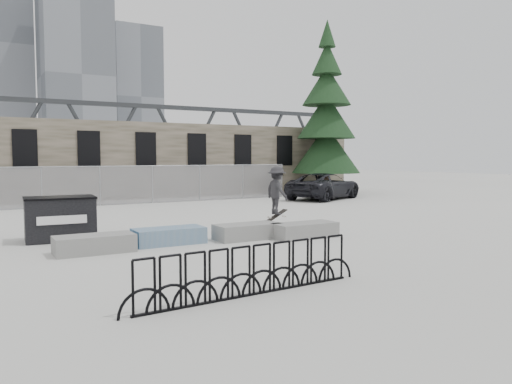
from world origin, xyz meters
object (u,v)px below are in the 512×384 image
planter_offset (305,230)px  suv (324,186)px  bike_rack (252,271)px  spruce_tree (326,121)px  planter_center_right (248,231)px  planter_center_left (169,235)px  dumpster (60,218)px  skateboarder (277,191)px  planter_far_left (95,243)px

planter_offset → suv: size_ratio=0.36×
planter_offset → suv: (9.16, 10.89, 0.51)m
bike_rack → spruce_tree: spruce_tree is taller
spruce_tree → suv: bearing=-128.9°
planter_center_right → bike_rack: bike_rack is taller
planter_center_left → bike_rack: size_ratio=0.41×
dumpster → suv: 17.50m
planter_center_left → suv: (13.17, 9.86, 0.51)m
bike_rack → spruce_tree: 25.50m
planter_offset → spruce_tree: 19.11m
bike_rack → suv: (13.71, 15.64, 0.32)m
spruce_tree → dumpster: bearing=-149.2°
planter_center_left → spruce_tree: bearing=39.8°
spruce_tree → skateboarder: size_ratio=6.57×
bike_rack → planter_center_left: bearing=84.6°
planter_center_left → bike_rack: bearing=-95.4°
planter_far_left → bike_rack: 5.73m
planter_center_left → bike_rack: 5.81m
planter_center_right → planter_far_left: bearing=179.0°
planter_offset → suv: 14.24m
dumpster → skateboarder: 6.66m
planter_offset → spruce_tree: spruce_tree is taller
planter_center_left → planter_center_right: 2.40m
planter_offset → bike_rack: (-4.55, -4.75, 0.19)m
planter_far_left → planter_offset: (6.13, -0.75, 0.00)m
planter_far_left → planter_center_left: bearing=7.5°
bike_rack → planter_center_right: bearing=61.8°
planter_offset → planter_center_left: bearing=165.5°
planter_center_right → skateboarder: 1.79m
dumpster → suv: size_ratio=0.37×
suv → planter_center_left: bearing=102.5°
planter_offset → bike_rack: size_ratio=0.41×
spruce_tree → skateboarder: 18.27m
planter_far_left → suv: suv is taller
bike_rack → planter_offset: bearing=46.2°
skateboarder → planter_center_left: bearing=89.0°
planter_center_right → spruce_tree: size_ratio=0.17×
planter_center_left → dumpster: (-2.58, 2.22, 0.41)m
planter_center_right → planter_offset: size_ratio=1.00×
spruce_tree → planter_offset: bearing=-129.8°
planter_center_left → planter_center_right: bearing=-8.6°
spruce_tree → planter_center_left: bearing=-140.2°
planter_offset → skateboarder: skateboarder is taller
dumpster → bike_rack: bearing=-72.4°
planter_center_left → skateboarder: (3.68, 0.06, 1.15)m
spruce_tree → suv: (-2.70, -3.35, -4.12)m
planter_far_left → skateboarder: bearing=3.4°
dumpster → bike_rack: dumpster is taller
dumpster → planter_far_left: bearing=-76.4°
planter_far_left → bike_rack: size_ratio=0.41×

